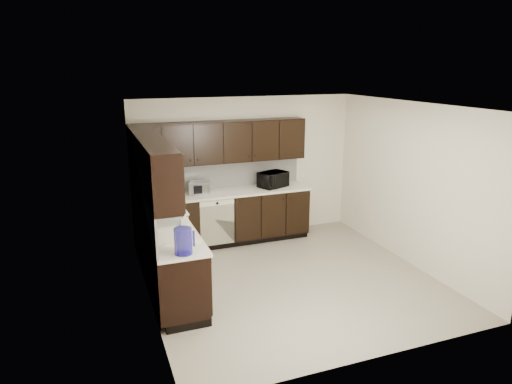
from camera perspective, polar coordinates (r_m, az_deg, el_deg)
floor at (r=6.79m, az=4.36°, el=-10.85°), size 4.00×4.00×0.00m
ceiling at (r=6.10m, az=4.84°, el=10.68°), size 4.00×4.00×0.00m
wall_back at (r=8.13m, az=-1.35°, el=3.03°), size 4.00×0.02×2.50m
wall_left at (r=5.81m, az=-13.64°, el=-2.57°), size 0.02×4.00×2.50m
wall_right at (r=7.38m, az=18.83°, el=0.89°), size 0.02×4.00×2.50m
wall_front at (r=4.70m, az=14.95°, el=-7.04°), size 4.00×0.02×2.50m
lower_cabinets at (r=7.28m, az=-6.53°, el=-5.47°), size 3.00×2.80×0.90m
countertop at (r=7.11m, az=-6.66°, el=-1.67°), size 3.03×2.83×0.04m
backsplash at (r=7.20m, az=-8.75°, el=0.61°), size 3.00×2.80×0.48m
upper_cabinets at (r=6.98m, az=-7.82°, el=5.15°), size 3.00×2.80×0.70m
dishwasher at (r=7.58m, az=-4.86°, el=-3.49°), size 0.58×0.04×0.78m
sink at (r=5.96m, az=-10.34°, el=-5.67°), size 0.54×0.82×0.42m
microwave at (r=8.02m, az=2.14°, el=1.56°), size 0.58×0.49×0.27m
soap_bottle_a at (r=6.13m, az=-8.91°, el=-3.41°), size 0.11×0.12×0.20m
soap_bottle_b at (r=6.54m, az=-12.58°, el=-2.06°), size 0.13×0.13×0.27m
toaster_oven at (r=7.66m, az=-7.05°, el=0.54°), size 0.39×0.34×0.21m
storage_bin at (r=6.26m, az=-10.54°, el=-3.29°), size 0.43×0.33×0.16m
blue_pitcher at (r=5.25m, az=-9.10°, el=-6.09°), size 0.26×0.26×0.31m
teal_tumbler at (r=6.56m, az=-9.99°, el=-2.06°), size 0.13×0.13×0.23m
paper_towel_roll at (r=7.20m, az=-11.28°, el=-0.34°), size 0.14×0.14×0.28m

